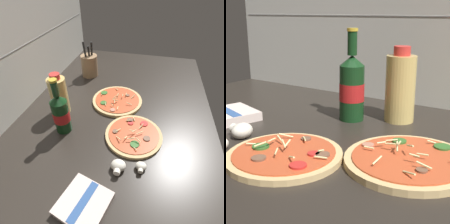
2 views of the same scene
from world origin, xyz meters
The scene contains 10 objects.
counter_slab centered at (0.00, 0.00, 1.25)cm, with size 160.00×90.00×2.50cm.
tile_backsplash centered at (0.00, 45.50, 30.00)cm, with size 160.00×1.13×60.00cm.
pizza_near centered at (-8.42, -9.91, 3.28)cm, with size 23.91×23.91×3.84cm.
pizza_far centered at (13.70, 1.94, 3.34)cm, with size 25.83×25.83×4.41cm.
beer_bottle centered at (-11.33, 20.26, 11.74)cm, with size 6.85×6.85×24.83cm.
oil_bottle centered at (-0.01, 26.67, 11.84)cm, with size 8.05×8.05×20.30cm.
mushroom_left centered at (-25.18, -6.79, 4.36)cm, with size 5.57×5.31×3.72cm.
mushroom_right centered at (-23.24, -14.57, 3.89)cm, with size 4.17×3.97×2.78cm.
utensil_crock centered at (38.18, 25.23, 9.34)cm, with size 10.20×10.20×21.53cm.
dish_towel centered at (-39.55, 0.66, 3.71)cm, with size 16.95×17.00×2.56cm.
Camera 1 is at (-58.93, -12.64, 58.18)cm, focal length 28.00 mm.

